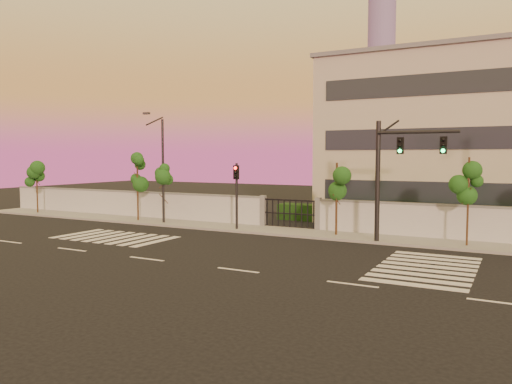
# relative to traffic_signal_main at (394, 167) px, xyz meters

# --- Properties ---
(ground) EXTENTS (120.00, 120.00, 0.00)m
(ground) POSITION_rel_traffic_signal_main_xyz_m (-4.36, -9.31, -4.29)
(ground) COLOR black
(ground) RESTS_ON ground
(sidewalk) EXTENTS (60.00, 3.00, 0.15)m
(sidewalk) POSITION_rel_traffic_signal_main_xyz_m (-4.36, 1.19, -4.21)
(sidewalk) COLOR gray
(sidewalk) RESTS_ON ground
(perimeter_wall) EXTENTS (60.00, 0.36, 2.20)m
(perimeter_wall) POSITION_rel_traffic_signal_main_xyz_m (-4.25, 2.69, -3.22)
(perimeter_wall) COLOR #B7BABF
(perimeter_wall) RESTS_ON ground
(hedge_row) EXTENTS (41.00, 4.25, 1.80)m
(hedge_row) POSITION_rel_traffic_signal_main_xyz_m (-3.19, 5.43, -3.47)
(hedge_row) COLOR black
(hedge_row) RESTS_ON ground
(institutional_building) EXTENTS (24.40, 12.40, 12.25)m
(institutional_building) POSITION_rel_traffic_signal_main_xyz_m (4.64, 12.68, 1.87)
(institutional_building) COLOR #BCB79F
(institutional_building) RESTS_ON ground
(distant_skyscraper) EXTENTS (16.00, 16.00, 118.00)m
(distant_skyscraper) POSITION_rel_traffic_signal_main_xyz_m (-69.36, 270.69, 57.70)
(distant_skyscraper) COLOR slate
(distant_skyscraper) RESTS_ON ground
(road_markings) EXTENTS (57.00, 7.62, 0.02)m
(road_markings) POSITION_rel_traffic_signal_main_xyz_m (-5.94, -5.55, -4.28)
(road_markings) COLOR silver
(road_markings) RESTS_ON ground
(street_tree_a) EXTENTS (1.47, 1.17, 4.16)m
(street_tree_a) POSITION_rel_traffic_signal_main_xyz_m (-29.67, 0.74, -1.22)
(street_tree_a) COLOR #382314
(street_tree_a) RESTS_ON ground
(street_tree_b) EXTENTS (1.51, 1.20, 5.00)m
(street_tree_b) POSITION_rel_traffic_signal_main_xyz_m (-18.76, 0.80, -0.61)
(street_tree_b) COLOR #382314
(street_tree_b) RESTS_ON ground
(street_tree_c) EXTENTS (1.51, 1.20, 4.52)m
(street_tree_c) POSITION_rel_traffic_signal_main_xyz_m (-16.45, 0.92, -0.96)
(street_tree_c) COLOR #382314
(street_tree_c) RESTS_ON ground
(street_tree_d) EXTENTS (1.62, 1.29, 4.47)m
(street_tree_d) POSITION_rel_traffic_signal_main_xyz_m (-3.56, 1.10, -0.99)
(street_tree_d) COLOR #382314
(street_tree_d) RESTS_ON ground
(street_tree_e) EXTENTS (1.31, 1.04, 4.80)m
(street_tree_e) POSITION_rel_traffic_signal_main_xyz_m (3.73, 0.86, -0.76)
(street_tree_e) COLOR #382314
(street_tree_e) RESTS_ON ground
(traffic_signal_main) EXTENTS (4.29, 0.50, 6.79)m
(traffic_signal_main) POSITION_rel_traffic_signal_main_xyz_m (0.00, 0.00, 0.00)
(traffic_signal_main) COLOR black
(traffic_signal_main) RESTS_ON ground
(traffic_signal_secondary) EXTENTS (0.34, 0.34, 4.41)m
(traffic_signal_secondary) POSITION_rel_traffic_signal_main_xyz_m (-10.08, 0.35, -1.49)
(traffic_signal_secondary) COLOR black
(traffic_signal_secondary) RESTS_ON ground
(streetlight_west) EXTENTS (0.47, 1.88, 7.82)m
(streetlight_west) POSITION_rel_traffic_signal_main_xyz_m (-16.31, 0.51, -0.07)
(streetlight_west) COLOR black
(streetlight_west) RESTS_ON ground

